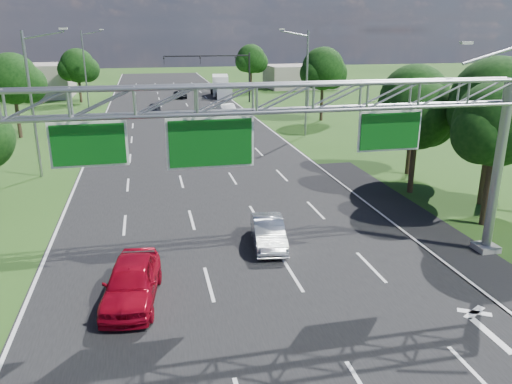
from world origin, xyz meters
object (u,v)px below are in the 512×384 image
object	(u,v)px
traffic_signal	(225,66)
box_truck	(221,87)
silver_sedan	(268,232)
red_coupe	(132,282)
sign_gantry	(257,114)

from	to	relation	value
traffic_signal	box_truck	world-z (taller)	traffic_signal
silver_sedan	box_truck	xyz separation A→B (m)	(6.46, 57.74, 0.84)
traffic_signal	silver_sedan	world-z (taller)	traffic_signal
red_coupe	silver_sedan	world-z (taller)	red_coupe
red_coupe	box_truck	xyz separation A→B (m)	(12.84, 61.74, 0.70)
sign_gantry	red_coupe	size ratio (longest dim) A/B	4.85
traffic_signal	box_truck	bearing A→B (deg)	86.06
red_coupe	silver_sedan	size ratio (longest dim) A/B	1.17
silver_sedan	sign_gantry	bearing A→B (deg)	-105.84
sign_gantry	traffic_signal	size ratio (longest dim) A/B	1.92
box_truck	sign_gantry	bearing A→B (deg)	-89.47
red_coupe	box_truck	size ratio (longest dim) A/B	0.56
sign_gantry	red_coupe	bearing A→B (deg)	-167.32
sign_gantry	silver_sedan	bearing A→B (deg)	66.93
box_truck	traffic_signal	bearing A→B (deg)	-86.19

